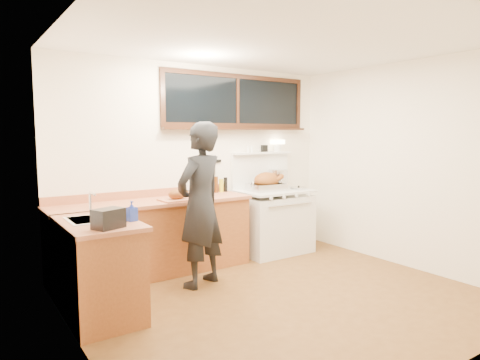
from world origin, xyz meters
TOP-DOWN VIEW (x-y plane):
  - ground_plane at (0.00, 0.00)m, footprint 4.00×3.50m
  - room_shell at (0.00, 0.00)m, footprint 4.10×3.60m
  - counter_back at (-0.80, 1.45)m, footprint 2.44×0.64m
  - counter_left at (-1.70, 0.62)m, footprint 0.64×1.09m
  - sink_unit at (-1.68, 0.70)m, footprint 0.50×0.45m
  - vintage_stove at (1.00, 1.41)m, footprint 1.02×0.74m
  - back_window at (0.60, 1.72)m, footprint 2.32×0.13m
  - left_doorway at (-1.99, -0.55)m, footprint 0.02×1.04m
  - knife_strip at (0.08, 1.73)m, footprint 0.46×0.03m
  - man at (-0.52, 0.80)m, footprint 0.78×0.66m
  - soap_bottle at (-1.43, 0.43)m, footprint 0.10×0.10m
  - toaster at (-1.70, 0.25)m, footprint 0.29×0.25m
  - cutting_board at (-0.55, 1.29)m, footprint 0.41×0.32m
  - roast_turkey at (0.88, 1.41)m, footprint 0.52×0.40m
  - stockpot at (1.21, 1.56)m, footprint 0.29×0.29m
  - saucepan at (1.05, 1.63)m, footprint 0.19×0.30m
  - pot_lid at (1.39, 1.31)m, footprint 0.26×0.26m
  - coffee_tin at (0.00, 1.55)m, footprint 0.11×0.09m
  - pitcher at (-0.26, 1.58)m, footprint 0.12×0.12m
  - bottle_cluster at (0.14, 1.63)m, footprint 0.39×0.07m

SIDE VIEW (x-z plane):
  - ground_plane at x=0.00m, z-range -0.02..0.00m
  - counter_left at x=-1.70m, z-range 0.00..0.90m
  - counter_back at x=-0.80m, z-range -0.05..0.95m
  - vintage_stove at x=1.00m, z-range -0.33..1.27m
  - sink_unit at x=-1.68m, z-range 0.66..1.03m
  - pot_lid at x=1.39m, z-range 0.89..0.93m
  - man at x=-0.52m, z-range 0.00..1.83m
  - cutting_board at x=-0.55m, z-range 0.88..1.02m
  - saucepan at x=1.05m, z-range 0.90..1.03m
  - coffee_tin at x=0.00m, z-range 0.90..1.07m
  - toaster at x=-1.70m, z-range 0.90..1.07m
  - soap_bottle at x=-1.43m, z-range 0.90..1.09m
  - pitcher at x=-0.26m, z-range 0.90..1.09m
  - roast_turkey at x=0.88m, z-range 0.87..1.13m
  - bottle_cluster at x=0.14m, z-range 0.88..1.18m
  - stockpot at x=1.21m, z-range 0.90..1.17m
  - left_doorway at x=-1.99m, z-range 0.00..2.17m
  - knife_strip at x=0.08m, z-range 1.17..1.45m
  - room_shell at x=0.00m, z-range 0.32..2.97m
  - back_window at x=0.60m, z-range 1.68..2.45m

